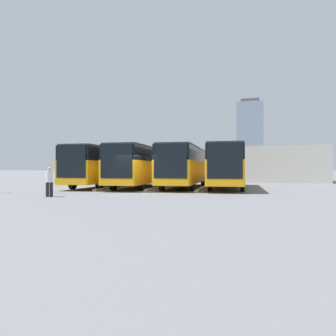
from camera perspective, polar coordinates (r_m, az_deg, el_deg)
The scene contains 11 objects.
ground_plane at distance 22.09m, azimuth -5.33°, elevation -4.26°, with size 600.00×600.00×0.00m, color slate.
bus_0 at distance 27.04m, azimuth 10.34°, elevation 0.48°, with size 3.47×12.39×3.37m.
curb_divider_0 at distance 25.55m, azimuth 5.96°, elevation -3.54°, with size 0.24×7.52×0.15m, color #B2B2AD.
bus_1 at distance 27.47m, azimuth 2.97°, elevation 0.47°, with size 3.47×12.39×3.37m.
curb_divider_1 at distance 26.25m, azimuth -1.72°, elevation -3.45°, with size 0.24×7.52×0.15m, color #B2B2AD.
bus_2 at distance 27.80m, azimuth -4.49°, elevation 0.46°, with size 3.47×12.39×3.37m.
curb_divider_2 at distance 26.88m, azimuth -9.40°, elevation -3.37°, with size 0.24×7.52×0.15m, color #B2B2AD.
bus_3 at distance 29.35m, azimuth -10.86°, elevation 0.43°, with size 3.47×12.39×3.37m.
pedestrian at distance 19.67m, azimuth -19.96°, elevation -2.11°, with size 0.53×0.53×1.69m.
station_building at distance 45.96m, azimuth 6.23°, elevation 0.53°, with size 30.31×16.38×4.22m.
office_tower at distance 235.28m, azimuth 14.14°, elevation 5.35°, with size 17.60×17.60×49.55m.
Camera 1 is at (-8.19, 20.46, 1.58)m, focal length 35.00 mm.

